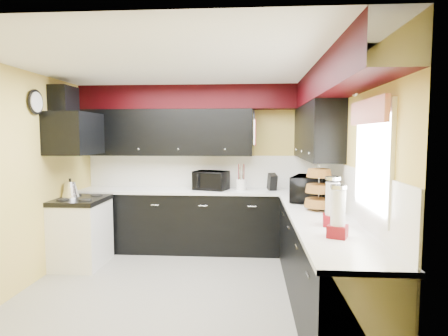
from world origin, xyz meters
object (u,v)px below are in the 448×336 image
object	(u,v)px
kettle	(70,189)
knife_block	(272,182)
toaster_oven	(211,180)
utensil_crock	(241,185)
microwave	(310,189)

from	to	relation	value
kettle	knife_block	bearing A→B (deg)	13.29
toaster_oven	utensil_crock	xyz separation A→B (m)	(0.46, -0.03, -0.06)
utensil_crock	toaster_oven	bearing A→B (deg)	176.05
utensil_crock	knife_block	bearing A→B (deg)	2.34
utensil_crock	knife_block	world-z (taller)	knife_block
toaster_oven	utensil_crock	size ratio (longest dim) A/B	2.99
knife_block	toaster_oven	bearing A→B (deg)	165.09
microwave	utensil_crock	size ratio (longest dim) A/B	3.51
microwave	knife_block	bearing A→B (deg)	43.61
microwave	kettle	xyz separation A→B (m)	(-3.19, 0.24, -0.07)
toaster_oven	utensil_crock	world-z (taller)	toaster_oven
toaster_oven	microwave	distance (m)	1.61
microwave	utensil_crock	world-z (taller)	microwave
microwave	kettle	world-z (taller)	microwave
toaster_oven	kettle	bearing A→B (deg)	-142.70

